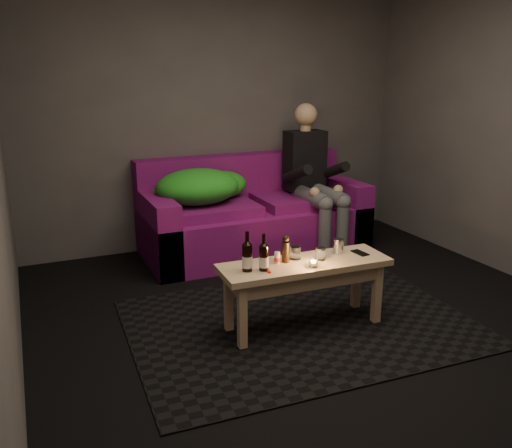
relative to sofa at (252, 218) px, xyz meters
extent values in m
plane|color=black|center=(-0.17, -1.82, -0.33)|extent=(4.50, 4.50, 0.00)
plane|color=#484648|center=(-0.17, 0.43, 0.97)|extent=(4.00, 0.00, 4.00)
cube|color=black|center=(-0.34, -1.64, -0.33)|extent=(2.45, 1.83, 0.01)
cube|color=#720F6C|center=(0.00, -0.05, -0.11)|extent=(2.15, 0.97, 0.45)
cube|color=#720F6C|center=(0.00, 0.31, 0.35)|extent=(2.15, 0.24, 0.47)
cube|color=#720F6C|center=(-0.97, -0.05, 0.00)|extent=(0.22, 0.97, 0.67)
cube|color=#720F6C|center=(0.97, -0.05, 0.00)|extent=(0.22, 0.97, 0.67)
cube|color=#720F6C|center=(-0.45, -0.11, 0.16)|extent=(0.81, 0.65, 0.11)
cube|color=#720F6C|center=(0.45, -0.11, 0.16)|extent=(0.81, 0.65, 0.11)
ellipsoid|color=green|center=(-0.57, -0.05, 0.37)|extent=(0.77, 0.60, 0.32)
ellipsoid|color=green|center=(-0.27, 0.10, 0.34)|extent=(0.47, 0.39, 0.26)
ellipsoid|color=green|center=(-0.81, 0.08, 0.30)|extent=(0.34, 0.28, 0.17)
cube|color=black|center=(0.58, 0.00, 0.54)|extent=(0.39, 0.24, 0.59)
sphere|color=tan|center=(0.58, 0.00, 0.99)|extent=(0.23, 0.23, 0.23)
cylinder|color=#42464B|center=(0.48, -0.33, 0.24)|extent=(0.15, 0.54, 0.15)
cylinder|color=#42464B|center=(0.68, -0.33, 0.24)|extent=(0.15, 0.54, 0.15)
cylinder|color=#42464B|center=(0.48, -0.59, -0.06)|extent=(0.12, 0.12, 0.55)
cylinder|color=#42464B|center=(0.68, -0.59, -0.06)|extent=(0.12, 0.12, 0.55)
cube|color=black|center=(0.48, -0.65, -0.30)|extent=(0.10, 0.24, 0.06)
cube|color=black|center=(0.68, -0.65, -0.30)|extent=(0.10, 0.24, 0.06)
cube|color=tan|center=(-0.34, -1.69, 0.13)|extent=(1.21, 0.43, 0.04)
cube|color=tan|center=(-0.34, -1.69, 0.06)|extent=(1.05, 0.33, 0.11)
cube|color=tan|center=(-0.85, -1.81, -0.11)|extent=(0.06, 0.06, 0.45)
cube|color=tan|center=(-0.84, -1.53, -0.11)|extent=(0.06, 0.06, 0.45)
cube|color=tan|center=(0.17, -1.84, -0.11)|extent=(0.06, 0.06, 0.45)
cube|color=tan|center=(0.18, -1.57, -0.11)|extent=(0.06, 0.06, 0.45)
cylinder|color=black|center=(-0.76, -1.69, 0.25)|extent=(0.07, 0.07, 0.18)
cylinder|color=white|center=(-0.76, -1.69, 0.22)|extent=(0.07, 0.07, 0.08)
cone|color=black|center=(-0.76, -1.69, 0.35)|extent=(0.07, 0.07, 0.03)
cylinder|color=black|center=(-0.76, -1.69, 0.38)|extent=(0.03, 0.03, 0.09)
cylinder|color=black|center=(-0.66, -1.72, 0.24)|extent=(0.06, 0.06, 0.17)
cylinder|color=white|center=(-0.66, -1.72, 0.21)|extent=(0.06, 0.06, 0.07)
cone|color=black|center=(-0.66, -1.72, 0.34)|extent=(0.06, 0.06, 0.03)
cylinder|color=black|center=(-0.66, -1.72, 0.36)|extent=(0.02, 0.02, 0.08)
cylinder|color=silver|center=(-0.52, -1.64, 0.20)|extent=(0.05, 0.05, 0.08)
cylinder|color=black|center=(-0.46, -1.64, 0.23)|extent=(0.06, 0.06, 0.14)
cylinder|color=white|center=(-0.37, -1.61, 0.20)|extent=(0.10, 0.10, 0.09)
cylinder|color=white|center=(-0.33, -1.80, 0.18)|extent=(0.06, 0.06, 0.05)
sphere|color=orange|center=(-0.33, -1.80, 0.19)|extent=(0.02, 0.02, 0.02)
cylinder|color=white|center=(-0.22, -1.70, 0.20)|extent=(0.08, 0.08, 0.09)
cylinder|color=#ABADB2|center=(-0.03, -1.62, 0.21)|extent=(0.09, 0.09, 0.10)
cube|color=black|center=(0.11, -1.70, 0.16)|extent=(0.08, 0.14, 0.01)
cube|color=red|center=(-0.65, -1.76, 0.16)|extent=(0.03, 0.07, 0.01)
camera|label=1|loc=(-2.05, -4.75, 1.44)|focal=38.00mm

